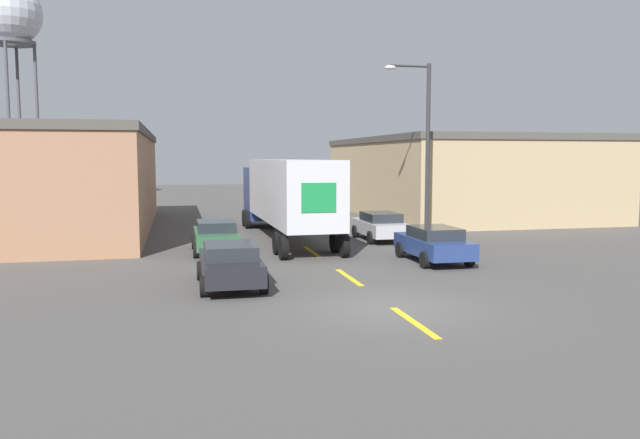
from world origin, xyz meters
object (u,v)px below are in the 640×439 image
object	(u,v)px
semi_truck	(285,192)
water_tower	(9,17)
parked_car_right_mid	(380,225)
parked_car_left_near	(230,264)
parked_car_left_far	(216,236)
parked_car_right_near	(434,243)
street_lamp	(423,139)

from	to	relation	value
semi_truck	water_tower	distance (m)	39.54
parked_car_right_mid	parked_car_left_near	distance (m)	12.44
semi_truck	parked_car_right_mid	world-z (taller)	semi_truck
parked_car_left_far	parked_car_right_near	world-z (taller)	same
street_lamp	parked_car_left_near	bearing A→B (deg)	-137.27
parked_car_right_near	water_tower	world-z (taller)	water_tower
parked_car_right_mid	parked_car_left_near	world-z (taller)	same
street_lamp	parked_car_right_near	bearing A→B (deg)	-108.33
semi_truck	parked_car_left_far	distance (m)	5.56
parked_car_right_near	parked_car_right_mid	world-z (taller)	same
semi_truck	water_tower	bearing A→B (deg)	121.04
parked_car_right_near	water_tower	bearing A→B (deg)	121.14
semi_truck	parked_car_left_near	xyz separation A→B (m)	(-3.64, -11.10, -1.62)
parked_car_left_far	street_lamp	bearing A→B (deg)	12.29
parked_car_left_far	street_lamp	size ratio (longest dim) A/B	0.48
parked_car_left_far	parked_car_right_mid	distance (m)	8.38
parked_car_left_near	water_tower	world-z (taller)	water_tower
semi_truck	parked_car_right_near	size ratio (longest dim) A/B	3.51
semi_truck	parked_car_right_near	bearing A→B (deg)	-62.22
parked_car_left_far	parked_car_right_mid	bearing A→B (deg)	15.62
semi_truck	parked_car_left_far	bearing A→B (deg)	-133.90
parked_car_left_near	semi_truck	bearing A→B (deg)	71.84
parked_car_right_mid	parked_car_left_near	bearing A→B (deg)	-130.44
parked_car_left_far	street_lamp	world-z (taller)	street_lamp
parked_car_right_mid	water_tower	bearing A→B (deg)	125.89
street_lamp	semi_truck	bearing A→B (deg)	165.88
parked_car_left_near	parked_car_right_mid	bearing A→B (deg)	49.56
parked_car_right_near	street_lamp	xyz separation A→B (m)	(2.15, 6.50, 4.19)
parked_car_left_near	street_lamp	world-z (taller)	street_lamp
parked_car_left_near	parked_car_right_near	bearing A→B (deg)	20.06
parked_car_right_near	parked_car_right_mid	xyz separation A→B (m)	(0.00, 6.52, 0.00)
semi_truck	parked_car_left_near	world-z (taller)	semi_truck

